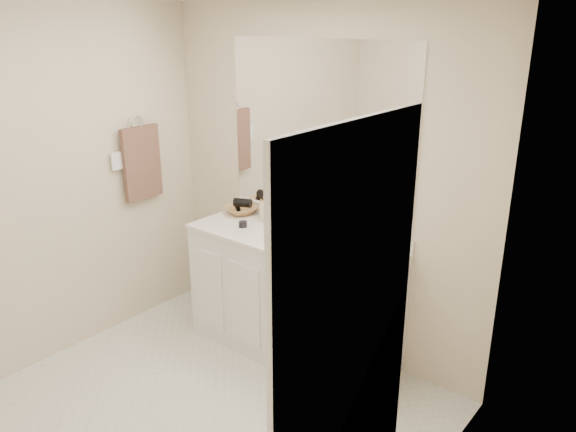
# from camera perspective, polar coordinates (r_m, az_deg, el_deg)

# --- Properties ---
(floor) EXTENTS (2.60, 2.60, 0.00)m
(floor) POSITION_cam_1_polar(r_m,az_deg,el_deg) (3.60, -10.43, -20.22)
(floor) COLOR silver
(floor) RESTS_ON ground
(wall_back) EXTENTS (2.60, 0.02, 2.40)m
(wall_back) POSITION_cam_1_polar(r_m,az_deg,el_deg) (3.89, 3.01, 3.34)
(wall_back) COLOR beige
(wall_back) RESTS_ON floor
(wall_left) EXTENTS (0.02, 2.60, 2.40)m
(wall_left) POSITION_cam_1_polar(r_m,az_deg,el_deg) (4.03, -23.77, 2.27)
(wall_left) COLOR beige
(wall_left) RESTS_ON floor
(wall_right) EXTENTS (0.02, 2.60, 2.40)m
(wall_right) POSITION_cam_1_polar(r_m,az_deg,el_deg) (2.22, 10.57, -10.00)
(wall_right) COLOR beige
(wall_right) RESTS_ON floor
(vanity_cabinet) EXTENTS (1.50, 0.55, 0.85)m
(vanity_cabinet) POSITION_cam_1_polar(r_m,az_deg,el_deg) (3.97, 0.46, -8.33)
(vanity_cabinet) COLOR white
(vanity_cabinet) RESTS_ON floor
(countertop) EXTENTS (1.52, 0.57, 0.03)m
(countertop) POSITION_cam_1_polar(r_m,az_deg,el_deg) (3.79, 0.47, -2.44)
(countertop) COLOR silver
(countertop) RESTS_ON vanity_cabinet
(backsplash) EXTENTS (1.52, 0.03, 0.08)m
(backsplash) POSITION_cam_1_polar(r_m,az_deg,el_deg) (3.96, 2.81, -0.60)
(backsplash) COLOR silver
(backsplash) RESTS_ON countertop
(sink_basin) EXTENTS (0.37, 0.37, 0.02)m
(sink_basin) POSITION_cam_1_polar(r_m,az_deg,el_deg) (3.77, 0.29, -2.49)
(sink_basin) COLOR beige
(sink_basin) RESTS_ON countertop
(faucet) EXTENTS (0.02, 0.02, 0.11)m
(faucet) POSITION_cam_1_polar(r_m,az_deg,el_deg) (3.88, 1.94, -0.79)
(faucet) COLOR silver
(faucet) RESTS_ON countertop
(mirror) EXTENTS (1.48, 0.01, 1.20)m
(mirror) POSITION_cam_1_polar(r_m,az_deg,el_deg) (3.80, 3.05, 8.54)
(mirror) COLOR white
(mirror) RESTS_ON wall_back
(blue_mug) EXTENTS (0.08, 0.08, 0.10)m
(blue_mug) POSITION_cam_1_polar(r_m,az_deg,el_deg) (3.91, -0.21, -0.70)
(blue_mug) COLOR navy
(blue_mug) RESTS_ON countertop
(tan_cup) EXTENTS (0.08, 0.08, 0.09)m
(tan_cup) POSITION_cam_1_polar(r_m,az_deg,el_deg) (3.75, 3.20, -1.76)
(tan_cup) COLOR tan
(tan_cup) RESTS_ON countertop
(toothbrush) EXTENTS (0.01, 0.04, 0.20)m
(toothbrush) POSITION_cam_1_polar(r_m,az_deg,el_deg) (3.71, 3.35, -0.25)
(toothbrush) COLOR #E83DAC
(toothbrush) RESTS_ON tan_cup
(mouthwash_bottle) EXTENTS (0.08, 0.08, 0.17)m
(mouthwash_bottle) POSITION_cam_1_polar(r_m,az_deg,el_deg) (3.65, 5.60, -1.71)
(mouthwash_bottle) COLOR #0C8592
(mouthwash_bottle) RESTS_ON countertop
(clear_pump_bottle) EXTENTS (0.07, 0.07, 0.15)m
(clear_pump_bottle) POSITION_cam_1_polar(r_m,az_deg,el_deg) (3.58, 10.06, -2.52)
(clear_pump_bottle) COLOR white
(clear_pump_bottle) RESTS_ON countertop
(soap_dish) EXTENTS (0.12, 0.11, 0.01)m
(soap_dish) POSITION_cam_1_polar(r_m,az_deg,el_deg) (3.48, 3.93, -4.16)
(soap_dish) COLOR silver
(soap_dish) RESTS_ON countertop
(green_soap) EXTENTS (0.08, 0.06, 0.03)m
(green_soap) POSITION_cam_1_polar(r_m,az_deg,el_deg) (3.47, 3.94, -3.88)
(green_soap) COLOR #80D133
(green_soap) RESTS_ON soap_dish
(orange_comb) EXTENTS (0.14, 0.06, 0.01)m
(orange_comb) POSITION_cam_1_polar(r_m,az_deg,el_deg) (3.51, 1.04, -3.96)
(orange_comb) COLOR #DC4E17
(orange_comb) RESTS_ON countertop
(dark_jar) EXTENTS (0.08, 0.08, 0.04)m
(dark_jar) POSITION_cam_1_polar(r_m,az_deg,el_deg) (3.98, -4.60, -0.83)
(dark_jar) COLOR black
(dark_jar) RESTS_ON countertop
(extra_white_bottle) EXTENTS (0.07, 0.07, 0.18)m
(extra_white_bottle) POSITION_cam_1_polar(r_m,az_deg,el_deg) (3.99, -1.87, 0.32)
(extra_white_bottle) COLOR silver
(extra_white_bottle) RESTS_ON countertop
(soap_bottle_white) EXTENTS (0.09, 0.09, 0.22)m
(soap_bottle_white) POSITION_cam_1_polar(r_m,az_deg,el_deg) (4.03, -0.50, 0.80)
(soap_bottle_white) COLOR white
(soap_bottle_white) RESTS_ON countertop
(soap_bottle_cream) EXTENTS (0.09, 0.10, 0.19)m
(soap_bottle_cream) POSITION_cam_1_polar(r_m,az_deg,el_deg) (4.07, -2.07, 0.79)
(soap_bottle_cream) COLOR #EDE8C1
(soap_bottle_cream) RESTS_ON countertop
(soap_bottle_yellow) EXTENTS (0.16, 0.16, 0.17)m
(soap_bottle_yellow) POSITION_cam_1_polar(r_m,az_deg,el_deg) (4.17, -2.17, 1.10)
(soap_bottle_yellow) COLOR #F8BF60
(soap_bottle_yellow) RESTS_ON countertop
(wicker_basket) EXTENTS (0.30, 0.30, 0.06)m
(wicker_basket) POSITION_cam_1_polar(r_m,az_deg,el_deg) (4.25, -4.80, 0.62)
(wicker_basket) COLOR #AB7A45
(wicker_basket) RESTS_ON countertop
(hair_dryer) EXTENTS (0.15, 0.11, 0.07)m
(hair_dryer) POSITION_cam_1_polar(r_m,az_deg,el_deg) (4.22, -4.63, 1.35)
(hair_dryer) COLOR black
(hair_dryer) RESTS_ON wicker_basket
(towel_ring) EXTENTS (0.01, 0.11, 0.11)m
(towel_ring) POSITION_cam_1_polar(r_m,az_deg,el_deg) (4.32, -15.13, 9.12)
(towel_ring) COLOR silver
(towel_ring) RESTS_ON wall_left
(hand_towel) EXTENTS (0.04, 0.32, 0.55)m
(hand_towel) POSITION_cam_1_polar(r_m,az_deg,el_deg) (4.37, -14.63, 5.23)
(hand_towel) COLOR #442E24
(hand_towel) RESTS_ON towel_ring
(switch_plate) EXTENTS (0.01, 0.08, 0.13)m
(switch_plate) POSITION_cam_1_polar(r_m,az_deg,el_deg) (4.26, -17.01, 5.36)
(switch_plate) COLOR white
(switch_plate) RESTS_ON wall_left
(door) EXTENTS (0.02, 0.82, 2.00)m
(door) POSITION_cam_1_polar(r_m,az_deg,el_deg) (2.12, 5.80, -17.87)
(door) COLOR white
(door) RESTS_ON floor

